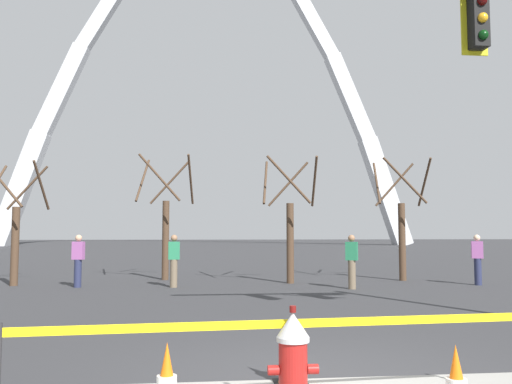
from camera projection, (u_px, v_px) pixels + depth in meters
The scene contains 13 objects.
ground_plane at pixel (317, 381), 5.87m from camera, with size 240.00×240.00×0.00m, color #333335.
fire_hydrant at pixel (293, 364), 4.76m from camera, with size 0.46×0.48×0.99m.
caution_tape_barrier at pixel (281, 346), 4.83m from camera, with size 4.87×0.36×0.89m.
traffic_cone_curb_edge at pixel (291, 352), 5.75m from camera, with size 0.36×0.36×0.73m.
monument_arch at pixel (210, 98), 69.12m from camera, with size 53.90×2.16×43.27m.
tree_far_left at pixel (15, 230), 16.59m from camera, with size 1.79×1.80×3.88m.
tree_left_mid at pixel (166, 225), 18.65m from camera, with size 2.01×2.02×4.36m.
tree_center_left at pixel (290, 227), 17.37m from camera, with size 1.90×1.91×4.12m.
tree_center_right at pixel (402, 226), 18.37m from camera, with size 1.94×1.95×4.21m.
pedestrian_walking_left at pixel (78, 260), 16.00m from camera, with size 0.38×0.27×1.59m.
pedestrian_standing_center at pixel (352, 261), 15.53m from camera, with size 0.39×0.33×1.59m.
pedestrian_walking_right at pixel (174, 260), 16.00m from camera, with size 0.35×0.23×1.59m.
pedestrian_near_trees at pixel (478, 259), 16.69m from camera, with size 0.39×0.32×1.59m.
Camera 1 is at (-1.33, -5.91, 1.65)m, focal length 37.01 mm.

